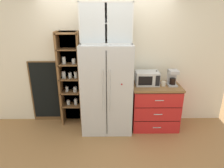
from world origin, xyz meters
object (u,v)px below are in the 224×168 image
at_px(bottle_amber, 156,78).
at_px(chalkboard_menu, 45,92).
at_px(coffee_maker, 172,77).
at_px(refrigerator, 107,88).
at_px(microwave, 147,78).
at_px(mug_navy, 157,83).
at_px(mug_cream, 164,84).

relative_size(bottle_amber, chalkboard_menu, 0.21).
bearing_deg(chalkboard_menu, coffee_maker, -6.00).
bearing_deg(chalkboard_menu, refrigerator, -13.80).
xyz_separation_m(refrigerator, microwave, (0.78, 0.09, 0.17)).
bearing_deg(refrigerator, bottle_amber, 7.05).
xyz_separation_m(refrigerator, mug_navy, (0.96, 0.02, 0.09)).
distance_m(mug_cream, bottle_amber, 0.18).
distance_m(microwave, mug_cream, 0.33).
bearing_deg(chalkboard_menu, mug_navy, -7.49).
relative_size(refrigerator, bottle_amber, 6.32).
xyz_separation_m(refrigerator, bottle_amber, (0.96, 0.12, 0.16)).
bearing_deg(bottle_amber, mug_navy, -88.97).
xyz_separation_m(coffee_maker, bottle_amber, (-0.30, 0.07, -0.04)).
relative_size(mug_cream, chalkboard_menu, 0.09).
relative_size(microwave, coffee_maker, 1.42).
height_order(mug_navy, chalkboard_menu, chalkboard_menu).
height_order(coffee_maker, mug_cream, coffee_maker).
height_order(bottle_amber, chalkboard_menu, chalkboard_menu).
distance_m(coffee_maker, mug_cream, 0.21).
bearing_deg(refrigerator, microwave, 6.66).
height_order(refrigerator, microwave, refrigerator).
height_order(coffee_maker, mug_navy, coffee_maker).
bearing_deg(microwave, chalkboard_menu, 173.77).
bearing_deg(coffee_maker, bottle_amber, 166.81).
bearing_deg(coffee_maker, refrigerator, -177.76).
distance_m(refrigerator, coffee_maker, 1.27).
relative_size(mug_navy, chalkboard_menu, 0.09).
xyz_separation_m(refrigerator, chalkboard_menu, (-1.29, 0.32, -0.20)).
relative_size(refrigerator, mug_navy, 15.15).
height_order(microwave, mug_cream, microwave).
height_order(microwave, coffee_maker, coffee_maker).
bearing_deg(microwave, coffee_maker, -5.03).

